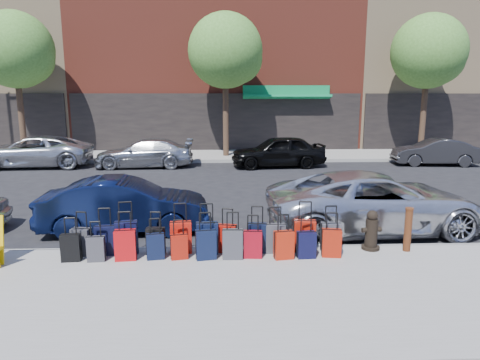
{
  "coord_description": "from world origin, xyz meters",
  "views": [
    {
      "loc": [
        0.4,
        -13.06,
        3.29
      ],
      "look_at": [
        0.83,
        -1.5,
        1.0
      ],
      "focal_mm": 32.0,
      "sensor_mm": 36.0,
      "label": 1
    }
  ],
  "objects_px": {
    "bollard": "(408,229)",
    "car_far_2": "(278,151)",
    "suitcase_front_5": "(207,238)",
    "tree_left": "(18,52)",
    "tree_center": "(228,53)",
    "fire_hydrant": "(371,231)",
    "car_near_1": "(125,205)",
    "car_far_0": "(33,152)",
    "car_far_1": "(144,153)",
    "car_far_3": "(435,152)",
    "car_near_2": "(375,202)",
    "tree_right": "(431,54)"
  },
  "relations": [
    {
      "from": "bollard",
      "to": "car_far_2",
      "type": "height_order",
      "value": "car_far_2"
    },
    {
      "from": "car_far_2",
      "to": "suitcase_front_5",
      "type": "bearing_deg",
      "value": -19.45
    },
    {
      "from": "tree_left",
      "to": "tree_center",
      "type": "bearing_deg",
      "value": 0.0
    },
    {
      "from": "fire_hydrant",
      "to": "bollard",
      "type": "xyz_separation_m",
      "value": [
        0.71,
        -0.13,
        0.09
      ]
    },
    {
      "from": "suitcase_front_5",
      "to": "fire_hydrant",
      "type": "bearing_deg",
      "value": -2.7
    },
    {
      "from": "car_near_1",
      "to": "car_far_2",
      "type": "xyz_separation_m",
      "value": [
        4.92,
        9.46,
        0.08
      ]
    },
    {
      "from": "fire_hydrant",
      "to": "car_near_1",
      "type": "height_order",
      "value": "car_near_1"
    },
    {
      "from": "fire_hydrant",
      "to": "car_near_1",
      "type": "distance_m",
      "value": 5.76
    },
    {
      "from": "fire_hydrant",
      "to": "car_far_0",
      "type": "height_order",
      "value": "car_far_0"
    },
    {
      "from": "tree_center",
      "to": "car_far_0",
      "type": "xyz_separation_m",
      "value": [
        -9.11,
        -2.49,
        -4.69
      ]
    },
    {
      "from": "car_near_1",
      "to": "car_far_0",
      "type": "distance_m",
      "value": 11.8
    },
    {
      "from": "fire_hydrant",
      "to": "suitcase_front_5",
      "type": "bearing_deg",
      "value": 175.49
    },
    {
      "from": "fire_hydrant",
      "to": "car_far_0",
      "type": "bearing_deg",
      "value": 128.81
    },
    {
      "from": "suitcase_front_5",
      "to": "car_far_1",
      "type": "distance_m",
      "value": 12.09
    },
    {
      "from": "bollard",
      "to": "car_far_3",
      "type": "bearing_deg",
      "value": 61.6
    },
    {
      "from": "car_far_3",
      "to": "car_far_0",
      "type": "bearing_deg",
      "value": -84.86
    },
    {
      "from": "fire_hydrant",
      "to": "car_near_2",
      "type": "relative_size",
      "value": 0.16
    },
    {
      "from": "bollard",
      "to": "car_far_2",
      "type": "relative_size",
      "value": 0.21
    },
    {
      "from": "tree_right",
      "to": "fire_hydrant",
      "type": "xyz_separation_m",
      "value": [
        -7.71,
        -14.22,
        -4.88
      ]
    },
    {
      "from": "bollard",
      "to": "car_far_0",
      "type": "bearing_deg",
      "value": 136.75
    },
    {
      "from": "tree_right",
      "to": "bollard",
      "type": "height_order",
      "value": "tree_right"
    },
    {
      "from": "tree_left",
      "to": "car_near_2",
      "type": "distance_m",
      "value": 19.33
    },
    {
      "from": "bollard",
      "to": "car_near_2",
      "type": "height_order",
      "value": "car_near_2"
    },
    {
      "from": "tree_center",
      "to": "car_far_0",
      "type": "height_order",
      "value": "tree_center"
    },
    {
      "from": "tree_right",
      "to": "bollard",
      "type": "distance_m",
      "value": 16.67
    },
    {
      "from": "car_far_0",
      "to": "car_far_3",
      "type": "bearing_deg",
      "value": 85.81
    },
    {
      "from": "car_far_1",
      "to": "car_far_3",
      "type": "xyz_separation_m",
      "value": [
        13.76,
        0.06,
        -0.02
      ]
    },
    {
      "from": "suitcase_front_5",
      "to": "bollard",
      "type": "distance_m",
      "value": 4.09
    },
    {
      "from": "suitcase_front_5",
      "to": "car_near_1",
      "type": "relative_size",
      "value": 0.26
    },
    {
      "from": "tree_center",
      "to": "bollard",
      "type": "height_order",
      "value": "tree_center"
    },
    {
      "from": "car_far_3",
      "to": "bollard",
      "type": "bearing_deg",
      "value": -22.71
    },
    {
      "from": "tree_left",
      "to": "suitcase_front_5",
      "type": "height_order",
      "value": "tree_left"
    },
    {
      "from": "car_far_0",
      "to": "car_near_1",
      "type": "bearing_deg",
      "value": 29.47
    },
    {
      "from": "suitcase_front_5",
      "to": "car_far_2",
      "type": "relative_size",
      "value": 0.24
    },
    {
      "from": "car_far_1",
      "to": "car_near_2",
      "type": "bearing_deg",
      "value": 35.21
    },
    {
      "from": "tree_center",
      "to": "bollard",
      "type": "distance_m",
      "value": 15.52
    },
    {
      "from": "tree_right",
      "to": "car_far_2",
      "type": "xyz_separation_m",
      "value": [
        -8.24,
        -2.91,
        -4.67
      ]
    },
    {
      "from": "car_far_2",
      "to": "tree_right",
      "type": "bearing_deg",
      "value": 104.07
    },
    {
      "from": "fire_hydrant",
      "to": "car_far_2",
      "type": "distance_m",
      "value": 11.32
    },
    {
      "from": "tree_left",
      "to": "fire_hydrant",
      "type": "xyz_separation_m",
      "value": [
        13.29,
        -14.22,
        -4.88
      ]
    },
    {
      "from": "tree_left",
      "to": "car_far_2",
      "type": "xyz_separation_m",
      "value": [
        12.76,
        -2.91,
        -4.67
      ]
    },
    {
      "from": "car_far_3",
      "to": "car_far_2",
      "type": "bearing_deg",
      "value": -82.43
    },
    {
      "from": "suitcase_front_5",
      "to": "car_far_2",
      "type": "xyz_separation_m",
      "value": [
        2.86,
        11.43,
        0.26
      ]
    },
    {
      "from": "suitcase_front_5",
      "to": "fire_hydrant",
      "type": "xyz_separation_m",
      "value": [
        3.38,
        0.12,
        0.06
      ]
    },
    {
      "from": "car_far_1",
      "to": "car_far_0",
      "type": "bearing_deg",
      "value": -94.45
    },
    {
      "from": "fire_hydrant",
      "to": "car_far_3",
      "type": "distance_m",
      "value": 13.52
    },
    {
      "from": "bollard",
      "to": "car_far_3",
      "type": "xyz_separation_m",
      "value": [
        6.32,
        11.68,
        0.02
      ]
    },
    {
      "from": "bollard",
      "to": "car_far_1",
      "type": "height_order",
      "value": "car_far_1"
    },
    {
      "from": "tree_left",
      "to": "car_far_0",
      "type": "relative_size",
      "value": 1.39
    },
    {
      "from": "tree_left",
      "to": "suitcase_front_5",
      "type": "relative_size",
      "value": 7.04
    }
  ]
}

